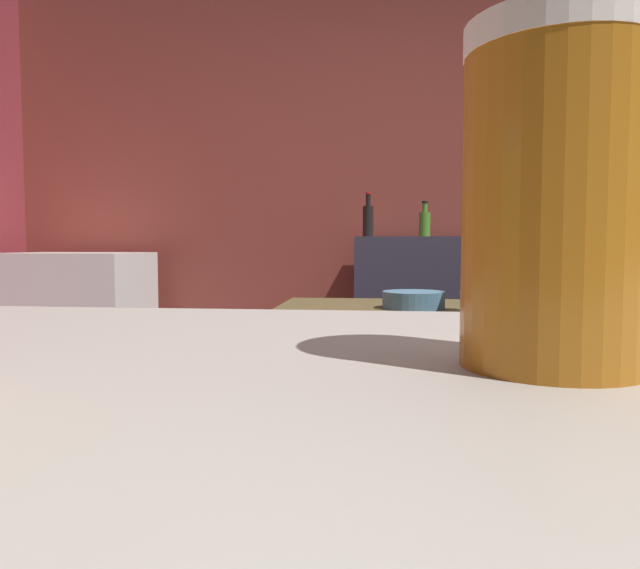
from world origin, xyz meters
TOP-DOWN VIEW (x-y plane):
  - wall_back at (0.00, 2.20)m, footprint 5.20×0.10m
  - prep_counter at (0.35, 0.74)m, footprint 2.10×0.60m
  - back_shelf at (-0.09, 1.92)m, footprint 0.79×0.36m
  - mini_fridge at (-2.00, 1.75)m, footprint 0.70×0.58m
  - bartender at (0.29, 0.28)m, footprint 0.47×0.54m
  - mixing_bowl at (-0.24, 0.69)m, footprint 0.21×0.21m
  - pint_glass_near at (-0.25, -1.00)m, footprint 0.08×0.08m
  - bottle_olive_oil at (-0.43, 1.89)m, footprint 0.06×0.06m
  - bottle_vinegar at (-0.12, 1.96)m, footprint 0.06×0.06m

SIDE VIEW (x-z plane):
  - prep_counter at x=0.35m, z-range 0.00..0.88m
  - mini_fridge at x=-2.00m, z-range 0.00..1.05m
  - back_shelf at x=-0.09m, z-range 0.00..1.14m
  - mixing_bowl at x=-0.24m, z-range 0.88..0.94m
  - bartender at x=0.29m, z-range 0.13..1.81m
  - pint_glass_near at x=-0.25m, z-range 1.04..1.19m
  - bottle_vinegar at x=-0.12m, z-range 1.11..1.31m
  - bottle_olive_oil at x=-0.43m, z-range 1.11..1.35m
  - wall_back at x=0.00m, z-range 0.00..2.70m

